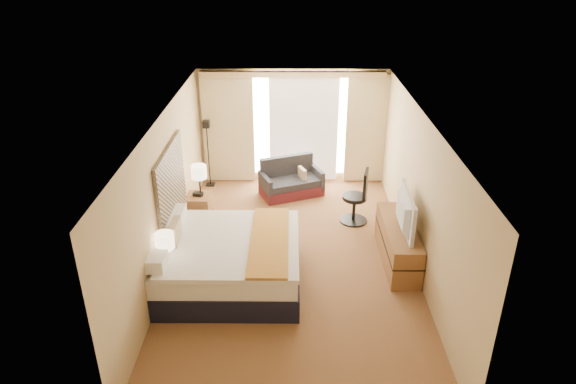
{
  "coord_description": "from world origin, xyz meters",
  "views": [
    {
      "loc": [
        -0.02,
        -7.63,
        5.04
      ],
      "look_at": [
        -0.08,
        0.4,
        1.14
      ],
      "focal_mm": 32.0,
      "sensor_mm": 36.0,
      "label": 1
    }
  ],
  "objects_px": {
    "nightstand_right": "(199,208)",
    "desk_chair": "(358,199)",
    "television": "(400,212)",
    "loveseat": "(291,183)",
    "floor_lamp": "(207,140)",
    "lamp_right": "(199,173)",
    "lamp_left": "(164,242)",
    "bed": "(227,261)",
    "nightstand_left": "(173,282)",
    "media_dresser": "(398,243)"
  },
  "relations": [
    {
      "from": "nightstand_right",
      "to": "desk_chair",
      "type": "distance_m",
      "value": 3.16
    },
    {
      "from": "nightstand_right",
      "to": "bed",
      "type": "distance_m",
      "value": 2.25
    },
    {
      "from": "desk_chair",
      "to": "bed",
      "type": "bearing_deg",
      "value": -125.27
    },
    {
      "from": "nightstand_left",
      "to": "television",
      "type": "height_order",
      "value": "television"
    },
    {
      "from": "bed",
      "to": "floor_lamp",
      "type": "relative_size",
      "value": 1.48
    },
    {
      "from": "lamp_left",
      "to": "television",
      "type": "xyz_separation_m",
      "value": [
        3.7,
        0.95,
        0.02
      ]
    },
    {
      "from": "media_dresser",
      "to": "television",
      "type": "distance_m",
      "value": 0.7
    },
    {
      "from": "loveseat",
      "to": "television",
      "type": "distance_m",
      "value": 3.41
    },
    {
      "from": "floor_lamp",
      "to": "lamp_right",
      "type": "height_order",
      "value": "floor_lamp"
    },
    {
      "from": "media_dresser",
      "to": "lamp_left",
      "type": "xyz_separation_m",
      "value": [
        -3.75,
        -1.07,
        0.67
      ]
    },
    {
      "from": "nightstand_left",
      "to": "desk_chair",
      "type": "height_order",
      "value": "desk_chair"
    },
    {
      "from": "nightstand_left",
      "to": "media_dresser",
      "type": "bearing_deg",
      "value": 15.84
    },
    {
      "from": "floor_lamp",
      "to": "television",
      "type": "xyz_separation_m",
      "value": [
        3.68,
        -3.24,
        -0.06
      ]
    },
    {
      "from": "nightstand_right",
      "to": "lamp_left",
      "type": "relative_size",
      "value": 0.9
    },
    {
      "from": "media_dresser",
      "to": "desk_chair",
      "type": "relative_size",
      "value": 1.61
    },
    {
      "from": "media_dresser",
      "to": "loveseat",
      "type": "distance_m",
      "value": 3.25
    },
    {
      "from": "desk_chair",
      "to": "television",
      "type": "bearing_deg",
      "value": -58.52
    },
    {
      "from": "nightstand_right",
      "to": "floor_lamp",
      "type": "bearing_deg",
      "value": 91.03
    },
    {
      "from": "floor_lamp",
      "to": "lamp_right",
      "type": "xyz_separation_m",
      "value": [
        0.08,
        -1.66,
        -0.06
      ]
    },
    {
      "from": "lamp_right",
      "to": "bed",
      "type": "bearing_deg",
      "value": -70.23
    },
    {
      "from": "floor_lamp",
      "to": "lamp_right",
      "type": "bearing_deg",
      "value": -87.22
    },
    {
      "from": "bed",
      "to": "loveseat",
      "type": "bearing_deg",
      "value": 72.76
    },
    {
      "from": "desk_chair",
      "to": "floor_lamp",
      "type": "bearing_deg",
      "value": 165.2
    },
    {
      "from": "television",
      "to": "floor_lamp",
      "type": "bearing_deg",
      "value": 50.35
    },
    {
      "from": "media_dresser",
      "to": "bed",
      "type": "bearing_deg",
      "value": -167.33
    },
    {
      "from": "media_dresser",
      "to": "television",
      "type": "xyz_separation_m",
      "value": [
        -0.05,
        -0.12,
        0.69
      ]
    },
    {
      "from": "nightstand_left",
      "to": "loveseat",
      "type": "height_order",
      "value": "loveseat"
    },
    {
      "from": "bed",
      "to": "lamp_right",
      "type": "distance_m",
      "value": 2.33
    },
    {
      "from": "loveseat",
      "to": "television",
      "type": "bearing_deg",
      "value": -78.97
    },
    {
      "from": "nightstand_right",
      "to": "media_dresser",
      "type": "distance_m",
      "value": 3.97
    },
    {
      "from": "loveseat",
      "to": "desk_chair",
      "type": "relative_size",
      "value": 1.33
    },
    {
      "from": "nightstand_left",
      "to": "nightstand_right",
      "type": "xyz_separation_m",
      "value": [
        0.0,
        2.5,
        0.0
      ]
    },
    {
      "from": "nightstand_left",
      "to": "bed",
      "type": "distance_m",
      "value": 0.91
    },
    {
      "from": "loveseat",
      "to": "television",
      "type": "relative_size",
      "value": 1.26
    },
    {
      "from": "media_dresser",
      "to": "nightstand_left",
      "type": "bearing_deg",
      "value": -164.16
    },
    {
      "from": "lamp_left",
      "to": "loveseat",
      "type": "bearing_deg",
      "value": 63.16
    },
    {
      "from": "lamp_left",
      "to": "lamp_right",
      "type": "height_order",
      "value": "lamp_right"
    },
    {
      "from": "loveseat",
      "to": "floor_lamp",
      "type": "xyz_separation_m",
      "value": [
        -1.87,
        0.46,
        0.83
      ]
    },
    {
      "from": "media_dresser",
      "to": "television",
      "type": "bearing_deg",
      "value": -113.07
    },
    {
      "from": "loveseat",
      "to": "desk_chair",
      "type": "bearing_deg",
      "value": -65.66
    },
    {
      "from": "television",
      "to": "loveseat",
      "type": "bearing_deg",
      "value": 34.84
    },
    {
      "from": "nightstand_right",
      "to": "bed",
      "type": "xyz_separation_m",
      "value": [
        0.81,
        -2.1,
        0.14
      ]
    },
    {
      "from": "loveseat",
      "to": "lamp_right",
      "type": "height_order",
      "value": "lamp_right"
    },
    {
      "from": "media_dresser",
      "to": "desk_chair",
      "type": "bearing_deg",
      "value": 111.19
    },
    {
      "from": "bed",
      "to": "television",
      "type": "bearing_deg",
      "value": 10.61
    },
    {
      "from": "desk_chair",
      "to": "lamp_right",
      "type": "bearing_deg",
      "value": -167.42
    },
    {
      "from": "lamp_left",
      "to": "bed",
      "type": "bearing_deg",
      "value": 25.97
    },
    {
      "from": "media_dresser",
      "to": "bed",
      "type": "distance_m",
      "value": 2.96
    },
    {
      "from": "lamp_left",
      "to": "media_dresser",
      "type": "bearing_deg",
      "value": 15.9
    },
    {
      "from": "nightstand_right",
      "to": "loveseat",
      "type": "xyz_separation_m",
      "value": [
        1.84,
        1.21,
        -0.0
      ]
    }
  ]
}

